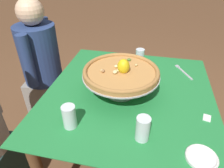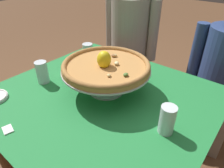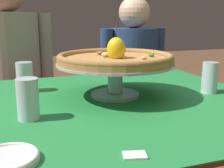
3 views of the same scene
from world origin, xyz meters
The scene contains 10 objects.
dining_table centered at (0.00, 0.00, 0.61)m, with size 1.04×0.98×0.72m.
pizza_stand centered at (-0.01, 0.05, 0.81)m, with size 0.43×0.43×0.13m.
pizza centered at (-0.01, 0.05, 0.86)m, with size 0.43×0.43×0.09m.
water_glass_side_right centered at (0.35, -0.02, 0.77)m, with size 0.06×0.06×0.12m.
water_glass_back_left centered at (-0.33, 0.24, 0.77)m, with size 0.07×0.07×0.12m.
water_glass_side_left centered at (-0.34, -0.11, 0.77)m, with size 0.06×0.06×0.12m.
side_plate centered at (-0.39, -0.35, 0.73)m, with size 0.13×0.13×0.02m.
sugar_packet centered at (-0.14, -0.42, 0.72)m, with size 0.05×0.04×0.01m, color white.
diner_left centered at (-0.39, 0.80, 0.59)m, with size 0.48×0.36×1.23m.
diner_right centered at (0.39, 0.80, 0.54)m, with size 0.47×0.35×1.15m.
Camera 3 is at (-0.36, -0.91, 1.00)m, focal length 44.98 mm.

